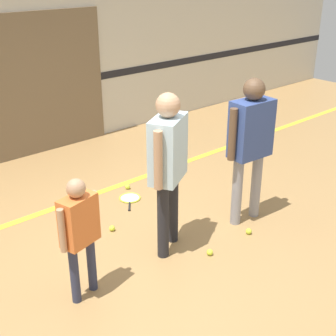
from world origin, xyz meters
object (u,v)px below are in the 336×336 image
object	(u,v)px
person_instructor	(168,157)
tennis_ball_near_instructor	(210,252)
tennis_ball_by_spare_racket	(128,187)
person_student_right	(251,136)
person_student_left	(79,226)
tennis_ball_stray_left	(112,228)
racket_spare_on_floor	(130,198)
tennis_ball_stray_right	(249,231)

from	to	relation	value
person_instructor	tennis_ball_near_instructor	distance (m)	1.11
tennis_ball_near_instructor	tennis_ball_by_spare_racket	size ratio (longest dim) A/B	1.00
person_student_right	person_student_left	bearing A→B (deg)	3.01
tennis_ball_near_instructor	tennis_ball_by_spare_racket	bearing A→B (deg)	81.66
person_instructor	tennis_ball_stray_left	world-z (taller)	person_instructor
racket_spare_on_floor	tennis_ball_stray_right	xyz separation A→B (m)	(0.51, -1.53, 0.02)
person_student_left	tennis_ball_near_instructor	distance (m)	1.51
person_student_right	tennis_ball_stray_left	world-z (taller)	person_student_right
person_student_right	tennis_ball_stray_right	bearing A→B (deg)	53.27
tennis_ball_stray_left	tennis_ball_near_instructor	bearing A→B (deg)	-64.85
person_student_left	racket_spare_on_floor	size ratio (longest dim) A/B	2.52
tennis_ball_stray_right	racket_spare_on_floor	bearing A→B (deg)	108.41
person_student_right	tennis_ball_stray_right	world-z (taller)	person_student_right
person_student_right	tennis_ball_stray_right	size ratio (longest dim) A/B	25.48
person_student_left	racket_spare_on_floor	bearing A→B (deg)	26.64
person_student_right	racket_spare_on_floor	world-z (taller)	person_student_right
racket_spare_on_floor	person_student_right	bearing A→B (deg)	67.51
tennis_ball_near_instructor	tennis_ball_stray_right	distance (m)	0.62
racket_spare_on_floor	person_student_left	bearing A→B (deg)	-11.27
person_student_left	tennis_ball_near_instructor	bearing A→B (deg)	-27.53
person_student_left	tennis_ball_stray_left	bearing A→B (deg)	28.33
tennis_ball_by_spare_racket	tennis_ball_stray_left	xyz separation A→B (m)	(-0.76, -0.73, 0.00)
tennis_ball_near_instructor	person_student_left	bearing A→B (deg)	166.72
tennis_ball_by_spare_racket	person_instructor	bearing A→B (deg)	-109.56
tennis_ball_by_spare_racket	person_student_right	bearing A→B (deg)	-69.35
tennis_ball_stray_right	tennis_ball_stray_left	bearing A→B (deg)	136.69
person_instructor	tennis_ball_by_spare_racket	distance (m)	1.80
person_student_left	tennis_ball_stray_left	size ratio (longest dim) A/B	17.74
person_instructor	tennis_ball_stray_left	distance (m)	1.24
tennis_ball_by_spare_racket	tennis_ball_stray_left	size ratio (longest dim) A/B	1.00
person_student_right	tennis_ball_stray_left	bearing A→B (deg)	-26.47
person_student_right	tennis_ball_by_spare_racket	size ratio (longest dim) A/B	25.48
person_instructor	tennis_ball_stray_right	size ratio (longest dim) A/B	25.56
person_student_left	racket_spare_on_floor	xyz separation A→B (m)	(1.42, 1.23, -0.71)
tennis_ball_near_instructor	tennis_ball_by_spare_racket	distance (m)	1.81
tennis_ball_stray_right	person_instructor	bearing A→B (deg)	155.56
tennis_ball_stray_right	tennis_ball_near_instructor	bearing A→B (deg)	-179.78
racket_spare_on_floor	tennis_ball_stray_right	world-z (taller)	tennis_ball_stray_right
person_instructor	person_student_left	distance (m)	1.12
person_instructor	tennis_ball_by_spare_racket	bearing A→B (deg)	40.19
racket_spare_on_floor	tennis_ball_near_instructor	size ratio (longest dim) A/B	7.04
tennis_ball_near_instructor	tennis_ball_by_spare_racket	world-z (taller)	same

